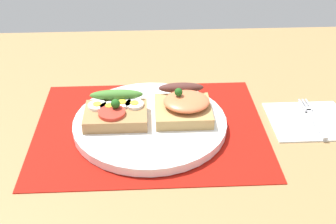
{
  "coord_description": "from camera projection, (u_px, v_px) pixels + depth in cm",
  "views": [
    {
      "loc": [
        -0.13,
        -61.96,
        43.3
      ],
      "look_at": [
        3.0,
        0.0,
        3.3
      ],
      "focal_mm": 46.07,
      "sensor_mm": 36.0,
      "label": 1
    }
  ],
  "objects": [
    {
      "name": "napkin",
      "position": [
        309.0,
        120.0,
        0.77
      ],
      "size": [
        13.85,
        12.34,
        0.6
      ],
      "primitive_type": "cube",
      "color": "white",
      "rests_on": "ground_plane"
    },
    {
      "name": "placemat",
      "position": [
        151.0,
        128.0,
        0.75
      ],
      "size": [
        39.92,
        30.94,
        0.3
      ],
      "primitive_type": "cube",
      "color": "#A8130B",
      "rests_on": "ground_plane"
    },
    {
      "name": "sandwich_egg_tomato",
      "position": [
        116.0,
        112.0,
        0.74
      ],
      "size": [
        10.67,
        9.17,
        4.24
      ],
      "color": "#AA7A49",
      "rests_on": "plate"
    },
    {
      "name": "sandwich_salmon",
      "position": [
        185.0,
        105.0,
        0.75
      ],
      "size": [
        9.7,
        10.6,
        5.22
      ],
      "color": "tan",
      "rests_on": "plate"
    },
    {
      "name": "ground_plane",
      "position": [
        151.0,
        136.0,
        0.76
      ],
      "size": [
        120.0,
        90.0,
        3.2
      ],
      "primitive_type": "cube",
      "color": "#9C7849"
    },
    {
      "name": "plate",
      "position": [
        151.0,
        123.0,
        0.75
      ],
      "size": [
        26.55,
        26.55,
        1.5
      ],
      "primitive_type": "cylinder",
      "color": "white",
      "rests_on": "placemat"
    },
    {
      "name": "fork",
      "position": [
        313.0,
        116.0,
        0.77
      ],
      "size": [
        1.62,
        12.61,
        0.32
      ],
      "color": "#B7B7BC",
      "rests_on": "napkin"
    }
  ]
}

